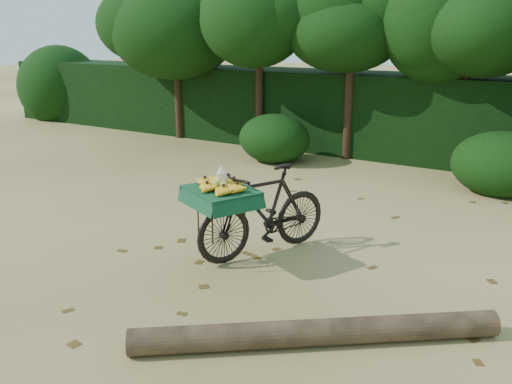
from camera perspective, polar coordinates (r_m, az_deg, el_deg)
The scene contains 7 objects.
ground at distance 6.71m, azimuth 5.74°, elevation -7.07°, with size 80.00×80.00×0.00m, color tan.
vendor_bicycle at distance 6.64m, azimuth 0.62°, elevation -1.90°, with size 1.38×1.97×1.13m.
fallen_log at distance 4.97m, azimuth 6.41°, elevation -14.48°, with size 0.24×0.24×3.29m, color brown.
hedge_backdrop at distance 12.27m, azimuth 19.14°, elevation 7.27°, with size 26.00×1.80×1.80m, color black.
tree_row at distance 11.55m, azimuth 15.52°, elevation 12.56°, with size 14.50×2.00×4.00m, color black, non-canonical shape.
bush_clumps at distance 10.32m, azimuth 19.02°, elevation 3.14°, with size 8.80×1.70×0.90m, color black, non-canonical shape.
leaf_litter at distance 7.25m, azimuth 8.03°, elevation -5.25°, with size 7.00×7.30×0.01m, color #4E3914, non-canonical shape.
Camera 1 is at (2.66, -5.55, 2.67)m, focal length 38.00 mm.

